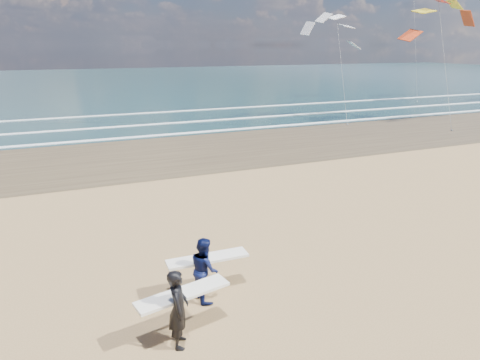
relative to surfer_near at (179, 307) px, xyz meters
name	(u,v)px	position (x,y,z in m)	size (l,w,h in m)	color
wet_sand_strip	(377,131)	(20.47, 18.24, -0.94)	(220.00, 12.00, 0.01)	#463725
ocean	(187,80)	(20.47, 72.24, -0.93)	(220.00, 100.00, 0.02)	#1A383A
foam_breakers	(309,113)	(20.47, 28.34, -0.89)	(220.00, 11.70, 0.05)	white
surfer_near	(179,307)	(0.00, 0.00, 0.00)	(2.26, 1.22, 1.85)	black
surfer_far	(205,268)	(1.08, 1.52, -0.07)	(2.21, 1.06, 1.73)	#0B123E
kite_0	(442,40)	(26.73, 18.94, 5.84)	(7.29, 4.90, 11.26)	slate
kite_1	(340,55)	(20.74, 24.08, 4.63)	(6.01, 4.76, 9.91)	slate
kite_5	(415,30)	(37.32, 33.17, 7.19)	(5.65, 4.72, 15.05)	slate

